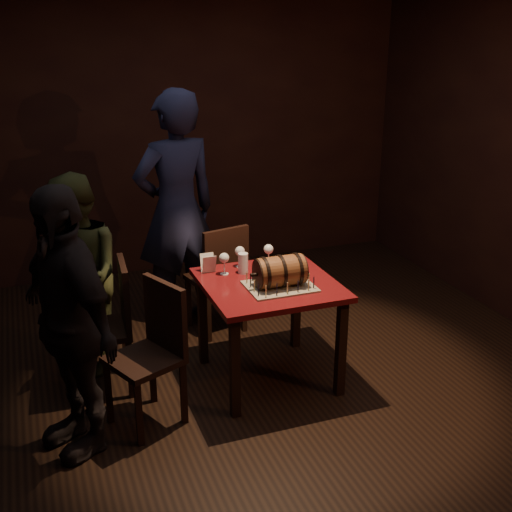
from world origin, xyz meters
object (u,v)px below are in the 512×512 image
pub_table (269,297)px  chair_left_rear (112,320)px  person_left_rear (78,276)px  person_left_front (68,323)px  barrel_cake (280,271)px  pint_of_ale (243,264)px  wine_glass_mid (240,252)px  chair_left_front (154,346)px  person_back (176,211)px  wine_glass_right (269,250)px  chair_back (220,274)px  wine_glass_left (224,259)px

pub_table → chair_left_rear: chair_left_rear is taller
person_left_rear → person_left_front: 0.94m
barrel_cake → pint_of_ale: bearing=114.0°
wine_glass_mid → chair_left_front: chair_left_front is taller
wine_glass_mid → person_left_front: (-1.27, -0.66, -0.05)m
pub_table → chair_left_front: bearing=-166.0°
person_back → wine_glass_right: bearing=108.0°
pint_of_ale → chair_left_rear: (-0.94, 0.04, -0.30)m
wine_glass_mid → wine_glass_right: same height
person_left_rear → wine_glass_right: bearing=61.1°
barrel_cake → wine_glass_mid: (-0.13, 0.45, 0.00)m
pub_table → person_back: person_back is taller
pint_of_ale → person_back: size_ratio=0.08×
wine_glass_mid → person_left_rear: size_ratio=0.11×
wine_glass_right → chair_left_rear: chair_left_rear is taller
pint_of_ale → pub_table: bearing=-62.7°
chair_back → chair_left_rear: size_ratio=1.00×
wine_glass_left → wine_glass_right: (0.36, 0.06, 0.00)m
wine_glass_left → pint_of_ale: bearing=-10.5°
chair_back → person_left_rear: person_left_rear is taller
person_left_front → barrel_cake: bearing=76.4°
barrel_cake → person_left_rear: (-1.26, 0.71, -0.13)m
barrel_cake → chair_back: 1.00m
chair_left_rear → chair_back: bearing=30.3°
pub_table → person_back: size_ratio=0.46×
pint_of_ale → chair_left_rear: 0.99m
wine_glass_mid → person_left_rear: (-1.13, 0.26, -0.13)m
wine_glass_mid → person_left_rear: 1.17m
chair_back → barrel_cake: bearing=-81.6°
pub_table → person_left_front: 1.42m
wine_glass_left → wine_glass_right: same height
wine_glass_right → chair_back: bearing=113.3°
wine_glass_mid → chair_left_front: size_ratio=0.17×
person_left_rear → wine_glass_mid: bearing=60.4°
pint_of_ale → chair_back: (0.01, 0.60, -0.30)m
chair_back → person_left_front: 1.73m
pub_table → wine_glass_left: bearing=135.4°
chair_back → chair_left_rear: (-0.95, -0.56, 0.00)m
pub_table → pint_of_ale: (-0.11, 0.22, 0.18)m
wine_glass_left → person_left_rear: person_left_rear is taller
chair_back → chair_left_front: (-0.76, -1.03, 0.00)m
person_left_rear → pint_of_ale: bearing=54.5°
pub_table → person_left_front: (-1.37, -0.33, 0.18)m
wine_glass_right → person_back: (-0.48, 0.83, 0.12)m
wine_glass_right → person_left_front: bearing=-156.9°
chair_left_front → person_back: (0.49, 1.36, 0.46)m
chair_left_front → person_left_front: (-0.50, -0.11, 0.30)m
wine_glass_left → person_left_front: person_left_front is taller
barrel_cake → chair_left_rear: size_ratio=0.41×
wine_glass_right → person_left_rear: person_left_rear is taller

